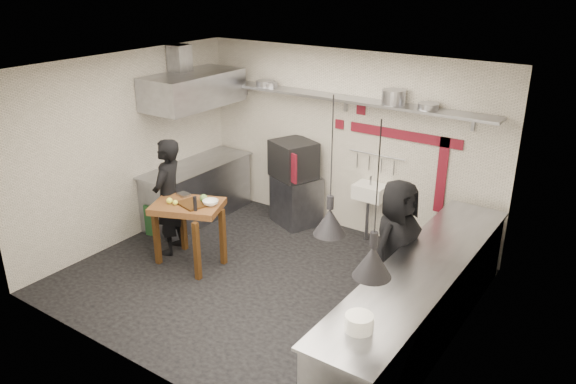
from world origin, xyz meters
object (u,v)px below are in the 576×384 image
Objects in this scene: prep_table at (189,234)px; chef_right at (396,245)px; chef_left at (169,197)px; combi_oven at (294,159)px; oven_stand at (296,200)px; green_bin at (159,218)px.

chef_right is at bearing -9.19° from prep_table.
combi_oven is at bearing 133.80° from chef_left.
oven_stand is 0.87× the size of prep_table.
oven_stand is at bearing 68.83° from combi_oven.
combi_oven is 0.37× the size of chef_left.
combi_oven reaches higher than oven_stand.
combi_oven is 2.09m from prep_table.
chef_right reaches higher than oven_stand.
combi_oven is at bearing 44.93° from green_bin.
combi_oven is at bearing 55.04° from prep_table.
oven_stand is 0.47× the size of chef_left.
chef_right is at bearing 3.38° from green_bin.
oven_stand is at bearing 44.96° from green_bin.
prep_table is (1.09, -0.43, 0.21)m from green_bin.
chef_right reaches higher than green_bin.
green_bin is at bearing -112.43° from combi_oven.
combi_oven is at bearing 71.07° from chef_right.
oven_stand is 1.28× the size of combi_oven.
prep_table is (-0.43, -1.94, -0.63)m from combi_oven.
green_bin is 3.90m from chef_right.
oven_stand is 2.13m from chef_left.
chef_right reaches higher than combi_oven.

